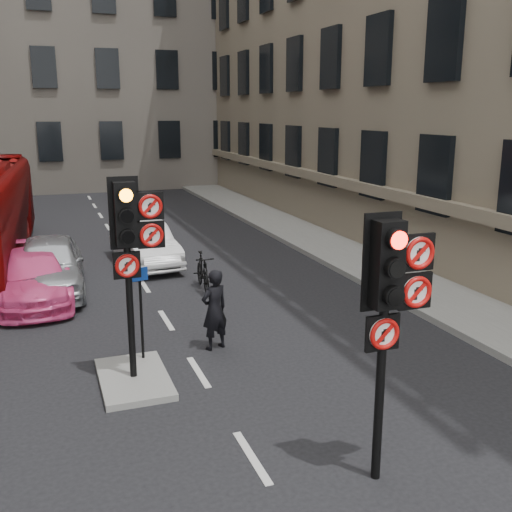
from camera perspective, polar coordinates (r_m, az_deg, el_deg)
pavement_right at (r=20.23m, az=9.43°, el=0.17°), size 3.00×50.00×0.16m
centre_island at (r=11.24m, az=-11.55°, el=-11.38°), size 1.20×2.00×0.12m
building_far at (r=43.49m, az=-17.52°, el=20.12°), size 30.00×14.00×20.00m
signal_near at (r=7.62m, az=12.77°, el=-3.40°), size 0.91×0.40×3.58m
signal_far at (r=10.41m, az=-11.78°, el=1.94°), size 0.91×0.40×3.58m
car_silver at (r=16.87m, az=-19.10°, el=-0.81°), size 1.98×4.49×1.50m
car_white at (r=19.13m, az=-10.55°, el=1.13°), size 1.78×4.14×1.33m
car_pink at (r=16.26m, az=-20.40°, el=-1.91°), size 1.84×4.35×1.25m
motorcycle at (r=16.26m, az=-5.09°, el=-1.50°), size 0.62×1.73×1.02m
motorcyclist at (r=12.20m, az=-3.98°, el=-5.12°), size 0.71×0.59×1.68m
info_sign at (r=11.51m, az=-10.92°, el=-4.16°), size 0.31×0.13×1.81m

